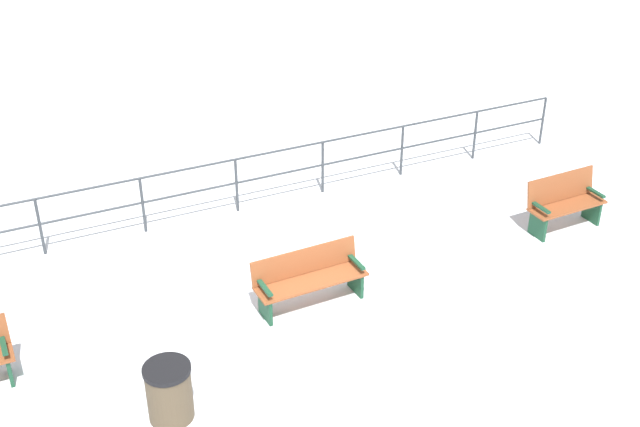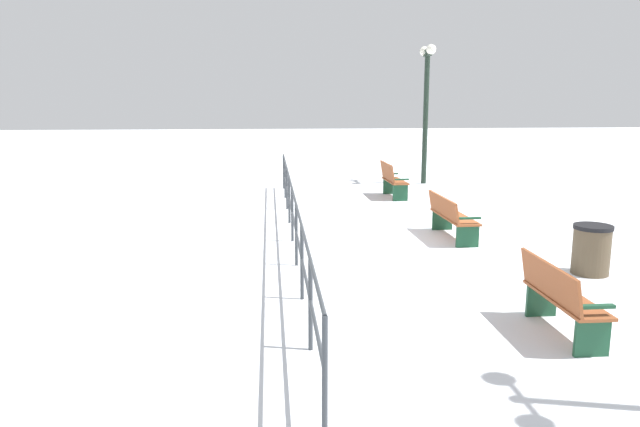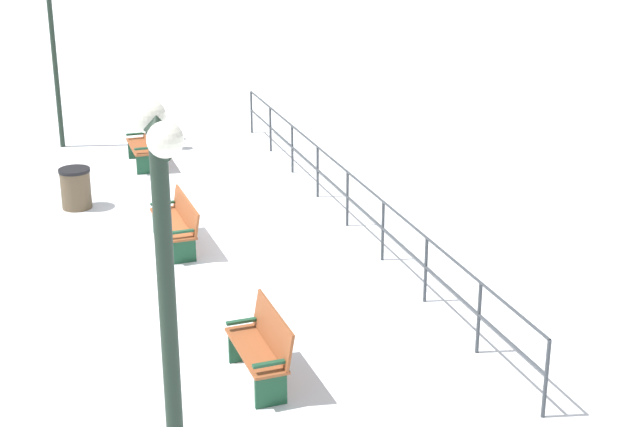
# 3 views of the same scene
# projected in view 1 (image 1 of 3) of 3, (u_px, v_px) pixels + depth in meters

# --- Properties ---
(ground_plane) EXTENTS (80.00, 80.00, 0.00)m
(ground_plane) POSITION_uv_depth(u_px,v_px,m) (310.00, 302.00, 12.12)
(ground_plane) COLOR white
(ground_plane) RESTS_ON ground
(bench_second) EXTENTS (0.56, 1.69, 0.82)m
(bench_second) POSITION_uv_depth(u_px,v_px,m) (309.00, 277.00, 11.91)
(bench_second) COLOR brown
(bench_second) RESTS_ON ground
(bench_third) EXTENTS (0.54, 1.40, 0.94)m
(bench_third) POSITION_uv_depth(u_px,v_px,m) (564.00, 202.00, 13.79)
(bench_third) COLOR brown
(bench_third) RESTS_ON ground
(waterfront_railing) EXTENTS (0.05, 13.39, 1.03)m
(waterfront_railing) POSITION_uv_depth(u_px,v_px,m) (236.00, 176.00, 14.18)
(waterfront_railing) COLOR #383D42
(waterfront_railing) RESTS_ON ground
(trash_bin) EXTENTS (0.58, 0.58, 0.77)m
(trash_bin) POSITION_uv_depth(u_px,v_px,m) (169.00, 392.00, 9.86)
(trash_bin) COLOR brown
(trash_bin) RESTS_ON ground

